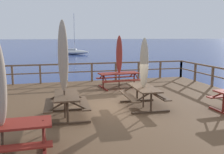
# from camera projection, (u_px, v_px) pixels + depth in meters

# --- Properties ---
(ground_plane) EXTENTS (600.00, 600.00, 0.00)m
(ground_plane) POSITION_uv_depth(u_px,v_px,m) (118.00, 128.00, 9.50)
(ground_plane) COLOR navy
(wooden_deck) EXTENTS (12.03, 11.50, 0.86)m
(wooden_deck) POSITION_uv_depth(u_px,v_px,m) (118.00, 118.00, 9.43)
(wooden_deck) COLOR brown
(wooden_deck) RESTS_ON ground
(railing_waterside_far) EXTENTS (11.83, 0.10, 1.09)m
(railing_waterside_far) POSITION_uv_depth(u_px,v_px,m) (92.00, 69.00, 14.59)
(railing_waterside_far) COLOR brown
(railing_waterside_far) RESTS_ON wooden_deck
(picnic_table_back_right) EXTENTS (1.48, 1.98, 0.78)m
(picnic_table_back_right) POSITION_uv_depth(u_px,v_px,m) (144.00, 92.00, 9.27)
(picnic_table_back_right) COLOR brown
(picnic_table_back_right) RESTS_ON wooden_deck
(picnic_table_back_left) EXTENTS (2.21, 1.58, 0.78)m
(picnic_table_back_left) POSITION_uv_depth(u_px,v_px,m) (119.00, 77.00, 12.83)
(picnic_table_back_left) COLOR maroon
(picnic_table_back_left) RESTS_ON wooden_deck
(picnic_table_front_left) EXTENTS (2.08, 1.41, 0.78)m
(picnic_table_front_left) POSITION_uv_depth(u_px,v_px,m) (3.00, 133.00, 5.36)
(picnic_table_front_left) COLOR maroon
(picnic_table_front_left) RESTS_ON wooden_deck
(picnic_table_front_right) EXTENTS (1.47, 1.81, 0.78)m
(picnic_table_front_right) POSITION_uv_depth(u_px,v_px,m) (67.00, 101.00, 8.08)
(picnic_table_front_right) COLOR brown
(picnic_table_front_right) RESTS_ON wooden_deck
(patio_umbrella_tall_back_left) EXTENTS (0.32, 0.32, 2.58)m
(patio_umbrella_tall_back_left) POSITION_uv_depth(u_px,v_px,m) (144.00, 64.00, 9.04)
(patio_umbrella_tall_back_left) COLOR #4C3828
(patio_umbrella_tall_back_left) RESTS_ON wooden_deck
(patio_umbrella_tall_back_right) EXTENTS (0.32, 0.32, 2.67)m
(patio_umbrella_tall_back_right) POSITION_uv_depth(u_px,v_px,m) (119.00, 55.00, 12.65)
(patio_umbrella_tall_back_right) COLOR #4C3828
(patio_umbrella_tall_back_right) RESTS_ON wooden_deck
(patio_umbrella_tall_front) EXTENTS (0.32, 0.32, 3.14)m
(patio_umbrella_tall_front) POSITION_uv_depth(u_px,v_px,m) (63.00, 57.00, 7.76)
(patio_umbrella_tall_front) COLOR #4C3828
(patio_umbrella_tall_front) RESTS_ON wooden_deck
(sailboat_distant) EXTENTS (6.22, 3.55, 7.72)m
(sailboat_distant) POSITION_uv_depth(u_px,v_px,m) (73.00, 52.00, 47.87)
(sailboat_distant) COLOR white
(sailboat_distant) RESTS_ON ground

